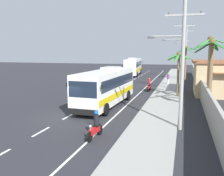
# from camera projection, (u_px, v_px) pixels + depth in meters

# --- Properties ---
(ground_plane) EXTENTS (160.00, 160.00, 0.00)m
(ground_plane) POSITION_uv_depth(u_px,v_px,m) (69.00, 116.00, 19.80)
(ground_plane) COLOR #28282D
(sidewalk_kerb) EXTENTS (3.20, 90.00, 0.14)m
(sidewalk_kerb) POSITION_uv_depth(u_px,v_px,m) (165.00, 97.00, 27.42)
(sidewalk_kerb) COLOR #999993
(sidewalk_kerb) RESTS_ON ground
(lane_markings) EXTENTS (3.68, 71.00, 0.01)m
(lane_markings) POSITION_uv_depth(u_px,v_px,m) (133.00, 90.00, 33.07)
(lane_markings) COLOR white
(lane_markings) RESTS_ON ground
(boundary_wall) EXTENTS (0.24, 60.00, 2.08)m
(boundary_wall) POSITION_uv_depth(u_px,v_px,m) (200.00, 85.00, 30.04)
(boundary_wall) COLOR #9E998E
(boundary_wall) RESTS_ON ground
(coach_bus_foreground) EXTENTS (3.29, 10.69, 3.60)m
(coach_bus_foreground) POSITION_uv_depth(u_px,v_px,m) (107.00, 86.00, 23.48)
(coach_bus_foreground) COLOR white
(coach_bus_foreground) RESTS_ON ground
(coach_bus_far_lane) EXTENTS (3.55, 11.73, 3.75)m
(coach_bus_far_lane) POSITION_uv_depth(u_px,v_px,m) (133.00, 66.00, 53.38)
(coach_bus_far_lane) COLOR white
(coach_bus_far_lane) RESTS_ON ground
(motorcycle_beside_bus) EXTENTS (0.56, 1.96, 1.64)m
(motorcycle_beside_bus) POSITION_uv_depth(u_px,v_px,m) (95.00, 127.00, 14.75)
(motorcycle_beside_bus) COLOR black
(motorcycle_beside_bus) RESTS_ON ground
(motorcycle_trailing) EXTENTS (0.56, 1.96, 1.68)m
(motorcycle_trailing) POSITION_uv_depth(u_px,v_px,m) (149.00, 86.00, 32.27)
(motorcycle_trailing) COLOR black
(motorcycle_trailing) RESTS_ON ground
(pedestrian_near_kerb) EXTENTS (0.36, 0.36, 1.68)m
(pedestrian_near_kerb) POSITION_uv_depth(u_px,v_px,m) (168.00, 79.00, 37.61)
(pedestrian_near_kerb) COLOR beige
(pedestrian_near_kerb) RESTS_ON sidewalk_kerb
(utility_pole_nearest) EXTENTS (3.47, 0.24, 8.53)m
(utility_pole_nearest) POSITION_uv_depth(u_px,v_px,m) (181.00, 60.00, 15.80)
(utility_pole_nearest) COLOR #9E9E99
(utility_pole_nearest) RESTS_ON ground
(utility_pole_mid) EXTENTS (3.89, 0.24, 9.31)m
(utility_pole_mid) POSITION_uv_depth(u_px,v_px,m) (183.00, 52.00, 30.91)
(utility_pole_mid) COLOR #9E9E99
(utility_pole_mid) RESTS_ON ground
(utility_pole_far) EXTENTS (2.93, 0.24, 9.79)m
(utility_pole_far) POSITION_uv_depth(u_px,v_px,m) (186.00, 51.00, 45.93)
(utility_pole_far) COLOR #9E9E99
(utility_pole_far) RESTS_ON ground
(utility_pole_distant) EXTENTS (3.55, 0.24, 9.23)m
(utility_pole_distant) POSITION_uv_depth(u_px,v_px,m) (185.00, 52.00, 61.17)
(utility_pole_distant) COLOR #9E9E99
(utility_pole_distant) RESTS_ON ground
(palm_nearest) EXTENTS (3.67, 3.79, 6.11)m
(palm_nearest) POSITION_uv_depth(u_px,v_px,m) (211.00, 63.00, 20.37)
(palm_nearest) COLOR brown
(palm_nearest) RESTS_ON ground
(palm_second) EXTENTS (3.66, 3.56, 6.04)m
(palm_second) POSITION_uv_depth(u_px,v_px,m) (186.00, 56.00, 43.08)
(palm_second) COLOR brown
(palm_second) RESTS_ON ground
(palm_third) EXTENTS (3.23, 3.35, 6.51)m
(palm_third) POSITION_uv_depth(u_px,v_px,m) (210.00, 56.00, 23.08)
(palm_third) COLOR brown
(palm_third) RESTS_ON ground
(palm_fourth) EXTENTS (2.97, 2.94, 5.05)m
(palm_fourth) POSITION_uv_depth(u_px,v_px,m) (179.00, 63.00, 27.34)
(palm_fourth) COLOR brown
(palm_fourth) RESTS_ON ground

